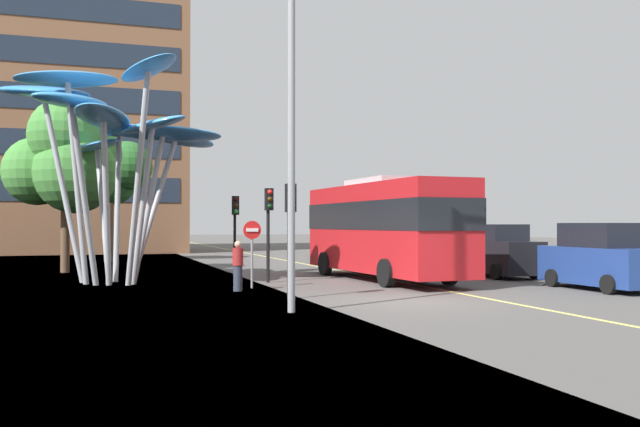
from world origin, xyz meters
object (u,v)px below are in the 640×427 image
(car_parked_far, at_px, (426,247))
(street_lamp, at_px, (305,93))
(car_parked_mid, at_px, (495,252))
(traffic_light_kerb_far, at_px, (269,214))
(car_parked_near, at_px, (602,258))
(pedestrian, at_px, (238,266))
(no_entry_sign, at_px, (252,243))
(leaf_sculpture, at_px, (110,125))
(traffic_light_island_mid, at_px, (235,217))
(car_side_street, at_px, (379,243))
(traffic_light_kerb_near, at_px, (290,215))
(car_far_side, at_px, (343,239))
(red_bus, at_px, (383,225))

(car_parked_far, xyz_separation_m, street_lamp, (-10.65, -14.57, 4.29))
(car_parked_mid, bearing_deg, traffic_light_kerb_far, 179.86)
(car_parked_near, bearing_deg, pedestrian, 164.43)
(street_lamp, relative_size, no_entry_sign, 3.78)
(leaf_sculpture, relative_size, traffic_light_island_mid, 2.66)
(traffic_light_island_mid, distance_m, street_lamp, 13.38)
(leaf_sculpture, distance_m, car_side_street, 19.60)
(car_parked_near, bearing_deg, traffic_light_kerb_near, 177.94)
(car_parked_mid, bearing_deg, car_far_side, 87.99)
(red_bus, xyz_separation_m, pedestrian, (-6.09, -2.51, -1.30))
(car_parked_far, bearing_deg, leaf_sculpture, -162.90)
(car_parked_near, relative_size, no_entry_sign, 1.95)
(traffic_light_kerb_far, relative_size, traffic_light_island_mid, 1.03)
(red_bus, relative_size, traffic_light_island_mid, 3.02)
(car_side_street, bearing_deg, car_parked_far, -92.73)
(red_bus, bearing_deg, traffic_light_kerb_far, 176.91)
(traffic_light_island_mid, relative_size, pedestrian, 2.08)
(car_far_side, distance_m, no_entry_sign, 24.44)
(car_side_street, bearing_deg, red_bus, -112.26)
(traffic_light_island_mid, bearing_deg, no_entry_sign, -96.39)
(traffic_light_island_mid, relative_size, street_lamp, 0.39)
(street_lamp, xyz_separation_m, no_entry_sign, (0.11, 6.42, -3.81))
(car_parked_far, bearing_deg, traffic_light_kerb_far, -146.72)
(traffic_light_kerb_far, distance_m, traffic_light_island_mid, 4.70)
(car_parked_mid, bearing_deg, street_lamp, -141.73)
(no_entry_sign, bearing_deg, car_parked_far, 37.74)
(car_side_street, xyz_separation_m, street_lamp, (-10.97, -21.30, 4.30))
(leaf_sculpture, distance_m, no_entry_sign, 7.06)
(traffic_light_kerb_near, xyz_separation_m, car_parked_far, (10.24, 11.76, -1.36))
(traffic_light_kerb_near, bearing_deg, traffic_light_island_mid, 87.51)
(car_side_street, bearing_deg, traffic_light_island_mid, -140.74)
(car_parked_mid, relative_size, car_far_side, 1.10)
(traffic_light_island_mid, distance_m, no_entry_sign, 6.72)
(leaf_sculpture, xyz_separation_m, street_lamp, (4.33, -9.96, -0.38))
(pedestrian, height_order, no_entry_sign, no_entry_sign)
(car_far_side, distance_m, street_lamp, 30.62)
(red_bus, distance_m, car_parked_mid, 5.10)
(leaf_sculpture, xyz_separation_m, car_parked_far, (14.97, 4.61, -4.66))
(car_parked_mid, bearing_deg, car_parked_near, -87.39)
(car_parked_near, bearing_deg, car_side_street, 89.51)
(no_entry_sign, bearing_deg, car_parked_mid, 10.32)
(pedestrian, bearing_deg, car_far_side, 62.48)
(car_parked_mid, distance_m, car_far_side, 19.87)
(red_bus, height_order, car_far_side, red_bus)
(leaf_sculpture, relative_size, car_parked_far, 2.09)
(traffic_light_kerb_near, xyz_separation_m, traffic_light_island_mid, (0.44, 10.23, 0.04))
(car_parked_near, distance_m, car_side_street, 18.87)
(traffic_light_kerb_near, xyz_separation_m, traffic_light_kerb_far, (0.75, 5.53, 0.11))
(traffic_light_kerb_near, xyz_separation_m, car_parked_mid, (10.13, 5.51, -1.37))
(traffic_light_island_mid, distance_m, car_far_side, 18.40)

